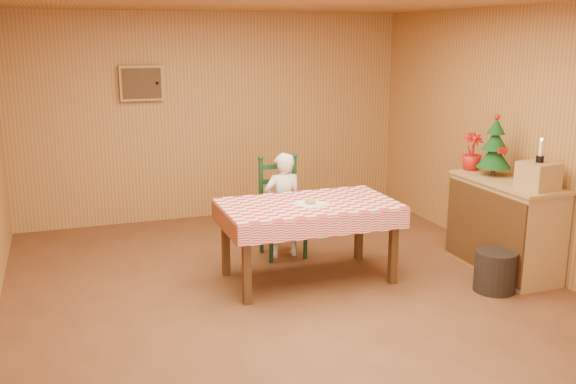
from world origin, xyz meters
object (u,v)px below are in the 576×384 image
object	(u,v)px
ladder_chair	(281,209)
shelf_unit	(504,226)
storage_bin	(495,271)
seated_child	(283,205)
dining_table	(308,211)
christmas_tree	(495,148)
crate	(538,176)

from	to	relation	value
ladder_chair	shelf_unit	xyz separation A→B (m)	(1.93, -1.21, -0.04)
shelf_unit	storage_bin	distance (m)	0.66
seated_child	shelf_unit	xyz separation A→B (m)	(1.93, -1.15, -0.10)
seated_child	storage_bin	size ratio (longest dim) A/B	2.96
dining_table	christmas_tree	bearing A→B (deg)	-5.08
shelf_unit	crate	xyz separation A→B (m)	(0.01, -0.40, 0.59)
storage_bin	seated_child	bearing A→B (deg)	133.86
shelf_unit	crate	size ratio (longest dim) A/B	4.13
crate	storage_bin	world-z (taller)	crate
christmas_tree	ladder_chair	bearing A→B (deg)	153.68
dining_table	crate	world-z (taller)	crate
ladder_chair	seated_child	bearing A→B (deg)	-90.00
seated_child	storage_bin	world-z (taller)	seated_child
ladder_chair	storage_bin	size ratio (longest dim) A/B	2.84
christmas_tree	dining_table	bearing A→B (deg)	174.92
dining_table	crate	distance (m)	2.14
christmas_tree	storage_bin	size ratio (longest dim) A/B	1.63
seated_child	crate	world-z (taller)	crate
crate	christmas_tree	world-z (taller)	christmas_tree
shelf_unit	storage_bin	bearing A→B (deg)	-133.52
crate	christmas_tree	size ratio (longest dim) A/B	0.48
shelf_unit	christmas_tree	xyz separation A→B (m)	(0.01, 0.25, 0.74)
dining_table	seated_child	bearing A→B (deg)	90.00
dining_table	christmas_tree	size ratio (longest dim) A/B	2.67
dining_table	storage_bin	world-z (taller)	dining_table
ladder_chair	storage_bin	world-z (taller)	ladder_chair
ladder_chair	storage_bin	xyz separation A→B (m)	(1.52, -1.64, -0.31)
dining_table	shelf_unit	world-z (taller)	shelf_unit
seated_child	christmas_tree	xyz separation A→B (m)	(1.94, -0.90, 0.65)
dining_table	storage_bin	xyz separation A→B (m)	(1.52, -0.85, -0.50)
dining_table	shelf_unit	bearing A→B (deg)	-12.33
crate	seated_child	bearing A→B (deg)	141.32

